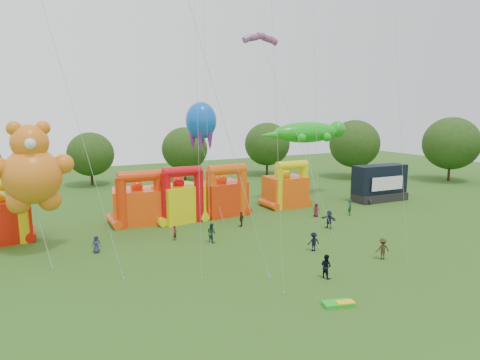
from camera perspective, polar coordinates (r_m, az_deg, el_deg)
name	(u,v)px	position (r m, az deg, el deg)	size (l,w,h in m)	color
ground	(368,319)	(29.25, 16.72, -17.35)	(160.00, 160.00, 0.00)	#345718
tree_ring	(352,222)	(26.69, 14.66, -5.48)	(121.93, 124.02, 12.07)	#352314
bouncy_castle_0	(0,218)	(47.96, -29.34, -4.42)	(5.56, 4.70, 6.46)	red
bouncy_castle_1	(138,203)	(49.99, -13.44, -3.00)	(6.10, 5.23, 6.25)	#FF4A0D
bouncy_castle_2	(180,200)	(50.03, -8.06, -2.66)	(5.74, 4.98, 6.57)	yellow
bouncy_castle_3	(222,195)	(52.63, -2.36, -2.04)	(5.89, 4.97, 6.40)	red
bouncy_castle_4	(286,189)	(57.27, 6.20, -1.17)	(5.34, 4.39, 6.29)	#F2500D
stage_trailer	(380,183)	(63.67, 18.11, -0.43)	(8.07, 3.33, 5.12)	black
teddy_bear_kite	(33,178)	(41.98, -25.85, 0.24)	(7.09, 7.78, 12.03)	orange
gecko_kite	(310,154)	(61.68, 9.27, 3.43)	(14.72, 9.47, 11.16)	#18AA18
octopus_kite	(204,140)	(53.92, -4.79, 5.29)	(3.93, 9.39, 13.88)	blue
parafoil_kites	(186,105)	(36.03, -7.20, 9.87)	(28.43, 14.89, 29.21)	red
diamond_kites	(275,61)	(38.35, 4.66, 15.56)	(19.77, 19.30, 40.16)	red
folded_kite_bundle	(339,303)	(30.47, 13.01, -15.74)	(2.20, 1.51, 0.31)	green
spectator_0	(96,244)	(41.39, -18.61, -8.11)	(0.80, 0.52, 1.63)	#2A2F46
spectator_1	(175,233)	(43.31, -8.66, -6.99)	(0.55, 0.36, 1.52)	maroon
spectator_2	(211,233)	(42.27, -3.83, -7.02)	(0.94, 0.74, 1.94)	#173B27
spectator_3	(314,242)	(40.32, 9.78, -8.10)	(1.14, 0.66, 1.77)	black
spectator_4	(241,219)	(47.64, 0.18, -5.24)	(0.98, 0.41, 1.68)	#3D2818
spectator_5	(329,219)	(47.92, 11.78, -5.17)	(1.84, 0.59, 1.98)	#222339
spectator_6	(316,210)	(52.60, 10.12, -3.97)	(0.81, 0.53, 1.67)	#531722
spectator_7	(350,207)	(54.23, 14.45, -3.54)	(0.72, 0.47, 1.98)	#193F2D
spectator_8	(326,266)	(34.41, 11.40, -11.20)	(0.92, 0.72, 1.89)	black
spectator_9	(383,249)	(39.63, 18.48, -8.68)	(1.24, 0.71, 1.91)	#392B17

